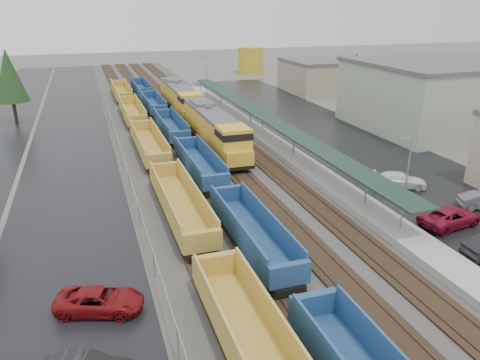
# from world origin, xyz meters

# --- Properties ---
(ballast_strip) EXTENTS (20.00, 160.00, 0.08)m
(ballast_strip) POSITION_xyz_m (0.00, 60.00, 0.04)
(ballast_strip) COLOR #302D2B
(ballast_strip) RESTS_ON ground
(trackbed) EXTENTS (14.60, 160.00, 0.22)m
(trackbed) POSITION_xyz_m (-0.00, 60.00, 0.16)
(trackbed) COLOR black
(trackbed) RESTS_ON ground
(west_parking_lot) EXTENTS (10.00, 160.00, 0.02)m
(west_parking_lot) POSITION_xyz_m (-15.00, 60.00, 0.01)
(west_parking_lot) COLOR black
(west_parking_lot) RESTS_ON ground
(east_commuter_lot) EXTENTS (16.00, 100.00, 0.02)m
(east_commuter_lot) POSITION_xyz_m (19.00, 50.00, 0.01)
(east_commuter_lot) COLOR black
(east_commuter_lot) RESTS_ON ground
(station_platform) EXTENTS (3.00, 80.00, 8.00)m
(station_platform) POSITION_xyz_m (9.50, 50.01, 0.73)
(station_platform) COLOR #9E9B93
(station_platform) RESTS_ON ground
(chainlink_fence) EXTENTS (0.08, 160.04, 2.02)m
(chainlink_fence) POSITION_xyz_m (-9.50, 58.44, 1.61)
(chainlink_fence) COLOR gray
(chainlink_fence) RESTS_ON ground
(industrial_buildings) EXTENTS (32.52, 75.30, 9.50)m
(industrial_buildings) POSITION_xyz_m (37.76, 45.85, 4.25)
(industrial_buildings) COLOR tan
(industrial_buildings) RESTS_ON ground
(distant_hills) EXTENTS (301.00, 140.00, 25.20)m
(distant_hills) POSITION_xyz_m (44.79, 210.68, 0.00)
(distant_hills) COLOR #4C5945
(distant_hills) RESTS_ON ground
(tree_west_far) EXTENTS (4.84, 4.84, 11.00)m
(tree_west_far) POSITION_xyz_m (-23.00, 70.00, 7.12)
(tree_west_far) COLOR #332316
(tree_west_far) RESTS_ON ground
(tree_east) EXTENTS (4.40, 4.40, 10.00)m
(tree_east) POSITION_xyz_m (28.00, 58.00, 6.47)
(tree_east) COLOR #332316
(tree_east) RESTS_ON ground
(locomotive_lead) EXTENTS (3.28, 21.62, 4.89)m
(locomotive_lead) POSITION_xyz_m (2.00, 46.76, 2.58)
(locomotive_lead) COLOR black
(locomotive_lead) RESTS_ON ground
(locomotive_trail) EXTENTS (3.28, 21.62, 4.89)m
(locomotive_trail) POSITION_xyz_m (2.00, 67.76, 2.58)
(locomotive_trail) COLOR black
(locomotive_trail) RESTS_ON ground
(well_string_yellow) EXTENTS (2.85, 110.63, 2.53)m
(well_string_yellow) POSITION_xyz_m (-6.00, 38.22, 1.24)
(well_string_yellow) COLOR #A6922E
(well_string_yellow) RESTS_ON ground
(well_string_blue) EXTENTS (2.78, 113.67, 2.47)m
(well_string_blue) POSITION_xyz_m (-2.00, 38.56, 1.21)
(well_string_blue) COLOR navy
(well_string_blue) RESTS_ON ground
(storage_tank) EXTENTS (6.60, 6.60, 6.60)m
(storage_tank) POSITION_xyz_m (29.25, 110.65, 3.30)
(storage_tank) COLOR gold
(storage_tank) RESTS_ON ground
(parked_car_west_c) EXTENTS (3.85, 5.59, 1.42)m
(parked_car_west_c) POSITION_xyz_m (-13.08, 17.49, 0.71)
(parked_car_west_c) COLOR maroon
(parked_car_west_c) RESTS_ON ground
(parked_car_east_b) EXTENTS (3.37, 5.81, 1.52)m
(parked_car_east_b) POSITION_xyz_m (14.54, 20.34, 0.76)
(parked_car_east_b) COLOR maroon
(parked_car_east_b) RESTS_ON ground
(parked_car_east_c) EXTENTS (4.02, 5.51, 1.48)m
(parked_car_east_c) POSITION_xyz_m (15.95, 28.93, 0.74)
(parked_car_east_c) COLOR white
(parked_car_east_c) RESTS_ON ground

